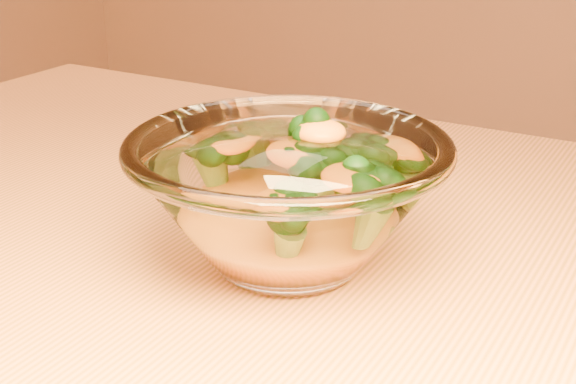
# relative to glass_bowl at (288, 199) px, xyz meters

# --- Properties ---
(glass_bowl) EXTENTS (0.22, 0.22, 0.10)m
(glass_bowl) POSITION_rel_glass_bowl_xyz_m (0.00, 0.00, 0.00)
(glass_bowl) COLOR white
(glass_bowl) RESTS_ON table
(cheese_sauce) EXTENTS (0.11, 0.11, 0.03)m
(cheese_sauce) POSITION_rel_glass_bowl_xyz_m (0.00, 0.00, -0.02)
(cheese_sauce) COLOR orange
(cheese_sauce) RESTS_ON glass_bowl
(broccoli_heap) EXTENTS (0.15, 0.13, 0.08)m
(broccoli_heap) POSITION_rel_glass_bowl_xyz_m (0.01, 0.02, 0.01)
(broccoli_heap) COLOR black
(broccoli_heap) RESTS_ON cheese_sauce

